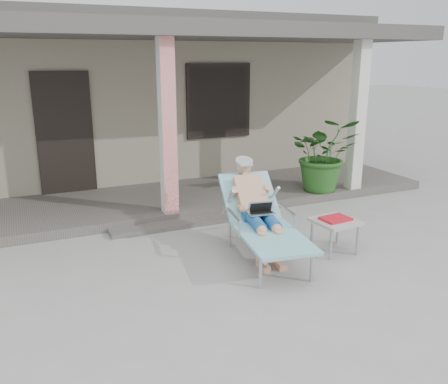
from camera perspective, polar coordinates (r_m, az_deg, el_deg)
name	(u,v)px	position (r m, az deg, el deg)	size (l,w,h in m)	color
ground	(226,277)	(5.63, 0.24, -10.19)	(60.00, 60.00, 0.00)	#9E9E99
house	(111,94)	(11.33, -13.45, 11.43)	(10.40, 5.40, 3.30)	gray
porch_deck	(156,202)	(8.24, -8.23, -1.15)	(10.00, 2.00, 0.15)	#605B56
porch_overhang	(150,36)	(7.84, -8.94, 18.05)	(10.00, 2.30, 2.85)	silver
porch_step	(176,225)	(7.21, -5.74, -3.92)	(2.00, 0.30, 0.07)	#605B56
lounger	(260,197)	(6.02, 4.34, -0.66)	(0.97, 1.96, 1.24)	#B7B7BC
side_table	(335,223)	(6.34, 13.23, -3.64)	(0.57, 0.57, 0.47)	#A6A6A2
potted_palm	(324,154)	(8.63, 11.94, 4.49)	(1.19, 1.04, 1.33)	#26591E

